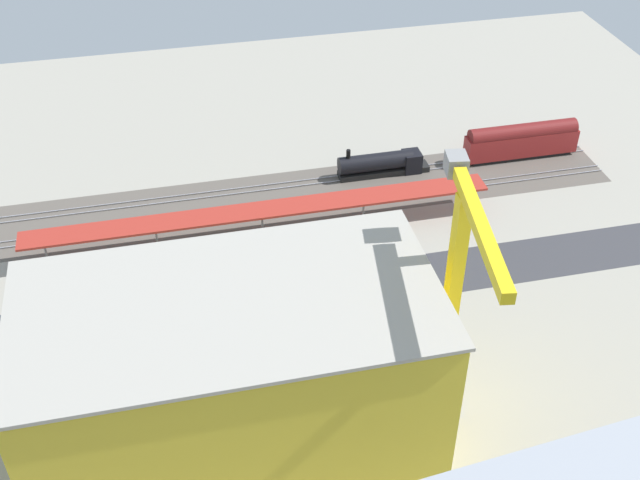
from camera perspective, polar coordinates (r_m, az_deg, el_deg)
The scene contains 22 objects.
ground_plane at distance 109.97m, azimuth 0.47°, elevation -2.43°, with size 161.25×161.25×0.00m, color #9E998C.
rail_bed at distance 125.39m, azimuth -1.58°, elevation 3.21°, with size 100.78×14.42×0.01m, color #5B544C.
street_asphalt at distance 107.51m, azimuth 0.87°, elevation -3.53°, with size 100.78×9.00×0.01m, color #38383D.
track_rails at distance 125.29m, azimuth -1.58°, elevation 3.27°, with size 100.78×8.17×0.12m.
platform_canopy_near at distance 114.91m, azimuth -4.21°, elevation 2.13°, with size 68.00×4.37×4.48m.
locomotive at distance 130.12m, azimuth 4.60°, elevation 5.47°, with size 15.09×3.07×5.26m.
passenger_coach at distance 137.69m, azimuth 14.28°, elevation 6.98°, with size 19.40×2.97×6.23m.
parked_car_0 at distance 112.33m, azimuth 6.33°, elevation -1.17°, with size 4.48×1.84×1.84m.
parked_car_1 at distance 110.41m, azimuth 3.42°, elevation -1.78°, with size 4.15×1.90×1.78m.
parked_car_2 at distance 109.62m, azimuth 0.53°, elevation -2.08°, with size 4.06×1.80×1.65m.
parked_car_3 at distance 108.76m, azimuth -3.24°, elevation -2.52°, with size 4.42×1.89×1.70m.
parked_car_4 at distance 108.02m, azimuth -5.98°, elevation -2.99°, with size 4.14×1.85×1.77m.
construction_building at distance 80.87m, azimuth -6.12°, elevation -10.38°, with size 39.32×20.49×21.59m, color yellow.
construction_roof_slab at distance 73.15m, azimuth -6.68°, elevation -4.58°, with size 39.92×21.09×0.40m, color #ADA89E.
tower_crane at distance 80.79m, azimuth 9.66°, elevation -4.07°, with size 4.78×20.83×30.81m.
box_truck_0 at distance 99.35m, azimuth -3.48°, elevation -6.50°, with size 9.55×3.31×3.38m.
box_truck_1 at distance 98.23m, azimuth -0.86°, elevation -6.98°, with size 9.34×3.20×3.51m.
street_tree_0 at distance 98.11m, azimuth -7.70°, elevation -4.94°, with size 6.09×6.09×7.92m.
street_tree_1 at distance 99.45m, azimuth -18.08°, elevation -5.19°, with size 6.23×6.23×9.21m.
street_tree_2 at distance 99.29m, azimuth -14.31°, elevation -4.82°, with size 6.39×6.39×8.77m.
street_tree_3 at distance 99.99m, azimuth 2.07°, elevation -3.13°, with size 4.80×4.80×7.92m.
traffic_light at distance 110.63m, azimuth 4.98°, elevation 0.50°, with size 0.50×0.36×6.41m.
Camera 1 is at (19.52, 82.20, 70.39)m, focal length 44.56 mm.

